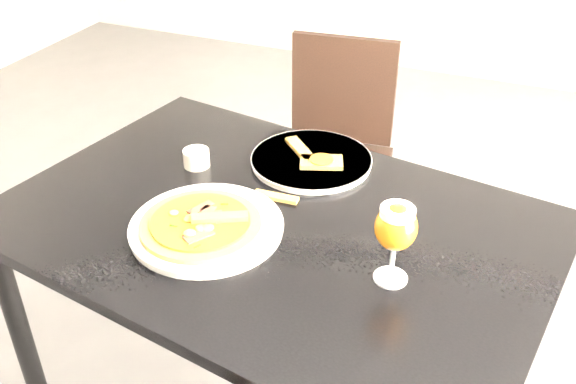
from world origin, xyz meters
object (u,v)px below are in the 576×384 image
at_px(dining_table, 272,251).
at_px(beer_glass, 396,228).
at_px(pizza, 201,223).
at_px(chair_far, 334,150).

distance_m(dining_table, beer_glass, 0.38).
relative_size(pizza, beer_glass, 1.53).
bearing_deg(pizza, beer_glass, 1.30).
height_order(dining_table, beer_glass, beer_glass).
bearing_deg(dining_table, chair_far, 108.64).
distance_m(dining_table, chair_far, 0.88).
bearing_deg(chair_far, beer_glass, -71.30).
bearing_deg(beer_glass, chair_far, 114.60).
height_order(chair_far, beer_glass, beer_glass).
relative_size(dining_table, beer_glass, 7.73).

